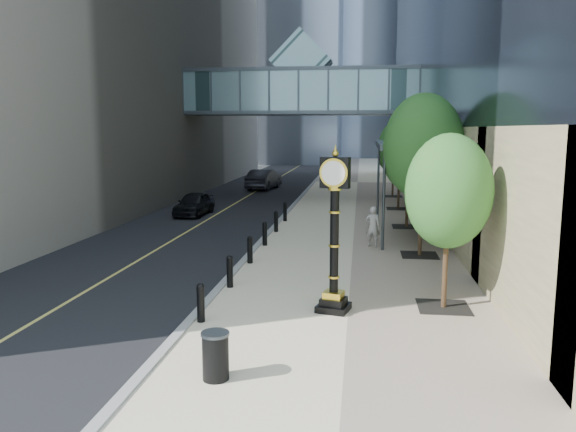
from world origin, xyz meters
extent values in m
plane|color=gray|center=(0.00, 0.00, 0.00)|extent=(320.00, 320.00, 0.00)
cube|color=black|center=(-7.00, 40.00, 0.01)|extent=(8.00, 180.00, 0.02)
cube|color=beige|center=(1.00, 40.00, 0.03)|extent=(8.00, 180.00, 0.06)
cube|color=gray|center=(-3.00, 40.00, 0.04)|extent=(0.25, 180.00, 0.07)
cube|color=#97A6BE|center=(-6.00, 120.00, 32.50)|extent=(22.00, 22.00, 65.00)
cube|color=slate|center=(-3.00, 28.00, 7.50)|extent=(17.00, 4.00, 3.00)
cube|color=#383F44|center=(-3.00, 28.00, 6.05)|extent=(17.00, 4.20, 0.25)
cube|color=#383F44|center=(-3.00, 28.00, 8.95)|extent=(17.00, 4.20, 0.25)
cube|color=slate|center=(-3.00, 28.00, 9.60)|extent=(4.24, 3.00, 4.24)
cube|color=#383F44|center=(3.50, 14.00, 4.20)|extent=(3.00, 8.00, 0.25)
cube|color=slate|center=(3.50, 14.00, 4.35)|extent=(2.80, 7.80, 0.06)
cylinder|color=#383F44|center=(2.20, 10.30, 2.10)|extent=(0.12, 0.12, 4.20)
cylinder|color=#383F44|center=(2.20, 17.70, 2.10)|extent=(0.12, 0.12, 4.20)
cylinder|color=black|center=(-2.70, 1.00, 0.51)|extent=(0.20, 0.20, 0.90)
cylinder|color=black|center=(-2.70, 4.20, 0.51)|extent=(0.20, 0.20, 0.90)
cylinder|color=black|center=(-2.70, 7.40, 0.51)|extent=(0.20, 0.20, 0.90)
cylinder|color=black|center=(-2.70, 10.60, 0.51)|extent=(0.20, 0.20, 0.90)
cylinder|color=black|center=(-2.70, 13.80, 0.51)|extent=(0.20, 0.20, 0.90)
cylinder|color=black|center=(-2.70, 17.00, 0.51)|extent=(0.20, 0.20, 0.90)
cube|color=black|center=(3.60, 3.00, 0.07)|extent=(1.40, 1.40, 0.02)
cylinder|color=#44311D|center=(3.60, 3.00, 1.33)|extent=(0.14, 0.14, 2.53)
ellipsoid|color=#286425|center=(3.60, 3.00, 3.28)|extent=(2.32, 2.32, 3.09)
cube|color=black|center=(3.60, 9.50, 0.07)|extent=(1.40, 1.40, 0.02)
cylinder|color=#44311D|center=(3.60, 9.50, 1.71)|extent=(0.14, 0.14, 3.30)
ellipsoid|color=#286425|center=(3.60, 9.50, 4.26)|extent=(3.02, 3.02, 4.03)
cube|color=black|center=(3.60, 16.00, 0.07)|extent=(1.40, 1.40, 0.02)
cylinder|color=#44311D|center=(3.60, 16.00, 1.46)|extent=(0.14, 0.14, 2.79)
ellipsoid|color=#286425|center=(3.60, 16.00, 3.61)|extent=(2.56, 2.56, 3.41)
cube|color=black|center=(3.60, 22.50, 0.07)|extent=(1.40, 1.40, 0.02)
cylinder|color=#44311D|center=(3.60, 22.50, 1.51)|extent=(0.14, 0.14, 2.91)
ellipsoid|color=#286425|center=(3.60, 22.50, 3.76)|extent=(2.66, 2.66, 3.55)
cube|color=black|center=(3.60, 29.00, 0.07)|extent=(1.40, 1.40, 0.02)
cylinder|color=#44311D|center=(3.60, 29.00, 1.29)|extent=(0.14, 0.14, 2.45)
ellipsoid|color=#286425|center=(3.60, 29.00, 3.18)|extent=(2.25, 2.25, 3.00)
cube|color=black|center=(0.60, 2.31, 0.15)|extent=(0.99, 0.99, 0.18)
cube|color=black|center=(0.60, 2.31, 0.33)|extent=(0.77, 0.77, 0.18)
cube|color=gold|center=(0.60, 2.31, 0.51)|extent=(0.60, 0.60, 0.18)
cylinder|color=black|center=(0.60, 2.31, 2.00)|extent=(0.23, 0.23, 2.79)
cube|color=black|center=(0.60, 2.31, 3.80)|extent=(0.81, 0.45, 0.81)
cylinder|color=white|center=(0.60, 2.47, 3.80)|extent=(0.62, 0.19, 0.63)
cylinder|color=white|center=(0.60, 2.16, 3.80)|extent=(0.62, 0.19, 0.63)
sphere|color=gold|center=(0.60, 2.31, 4.29)|extent=(0.18, 0.18, 0.18)
cylinder|color=black|center=(-1.48, -2.19, 0.51)|extent=(0.54, 0.54, 0.90)
imported|color=#AAA49C|center=(1.81, 10.94, 0.92)|extent=(0.72, 0.57, 1.71)
imported|color=black|center=(-8.20, 18.67, 0.68)|extent=(1.69, 3.94, 1.32)
imported|color=black|center=(-6.63, 33.10, 0.84)|extent=(2.33, 5.14, 1.63)
camera|label=1|loc=(1.26, -12.32, 4.92)|focal=35.00mm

